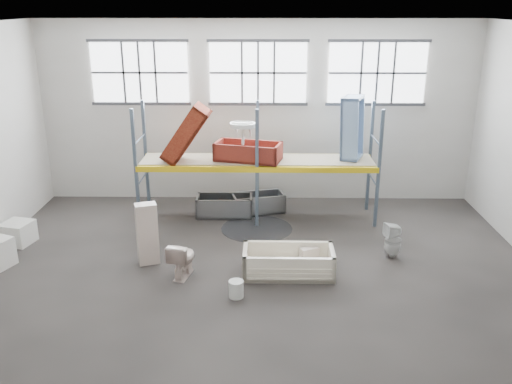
{
  "coord_description": "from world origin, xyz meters",
  "views": [
    {
      "loc": [
        0.18,
        -9.94,
        5.42
      ],
      "look_at": [
        0.0,
        1.5,
        1.4
      ],
      "focal_mm": 38.19,
      "sensor_mm": 36.0,
      "label": 1
    }
  ],
  "objects_px": {
    "toilet_beige": "(182,258)",
    "bucket": "(236,289)",
    "toilet_white": "(393,240)",
    "steel_tub_left": "(225,206)",
    "cistern_tall": "(147,234)",
    "steel_tub_right": "(258,203)",
    "bathtub_beige": "(288,262)",
    "rust_tub_flat": "(248,152)",
    "blue_tub_upright": "(352,128)"
  },
  "relations": [
    {
      "from": "toilet_white",
      "to": "steel_tub_right",
      "type": "relative_size",
      "value": 0.58
    },
    {
      "from": "toilet_beige",
      "to": "rust_tub_flat",
      "type": "xyz_separation_m",
      "value": [
        1.27,
        3.21,
        1.43
      ]
    },
    {
      "from": "toilet_white",
      "to": "bathtub_beige",
      "type": "bearing_deg",
      "value": -83.88
    },
    {
      "from": "steel_tub_left",
      "to": "rust_tub_flat",
      "type": "distance_m",
      "value": 1.69
    },
    {
      "from": "cistern_tall",
      "to": "toilet_white",
      "type": "xyz_separation_m",
      "value": [
        5.38,
        0.37,
        -0.28
      ]
    },
    {
      "from": "toilet_beige",
      "to": "toilet_white",
      "type": "relative_size",
      "value": 0.98
    },
    {
      "from": "bathtub_beige",
      "to": "rust_tub_flat",
      "type": "bearing_deg",
      "value": 107.11
    },
    {
      "from": "toilet_beige",
      "to": "steel_tub_left",
      "type": "bearing_deg",
      "value": -87.14
    },
    {
      "from": "steel_tub_left",
      "to": "bucket",
      "type": "relative_size",
      "value": 4.34
    },
    {
      "from": "steel_tub_right",
      "to": "rust_tub_flat",
      "type": "height_order",
      "value": "rust_tub_flat"
    },
    {
      "from": "cistern_tall",
      "to": "rust_tub_flat",
      "type": "relative_size",
      "value": 0.83
    },
    {
      "from": "toilet_beige",
      "to": "bucket",
      "type": "xyz_separation_m",
      "value": [
        1.15,
        -0.85,
        -0.22
      ]
    },
    {
      "from": "steel_tub_left",
      "to": "rust_tub_flat",
      "type": "relative_size",
      "value": 0.9
    },
    {
      "from": "blue_tub_upright",
      "to": "steel_tub_right",
      "type": "bearing_deg",
      "value": 173.34
    },
    {
      "from": "bathtub_beige",
      "to": "toilet_white",
      "type": "bearing_deg",
      "value": 19.93
    },
    {
      "from": "bathtub_beige",
      "to": "toilet_beige",
      "type": "bearing_deg",
      "value": -176.4
    },
    {
      "from": "toilet_white",
      "to": "steel_tub_right",
      "type": "distance_m",
      "value": 4.09
    },
    {
      "from": "blue_tub_upright",
      "to": "rust_tub_flat",
      "type": "bearing_deg",
      "value": -175.41
    },
    {
      "from": "bucket",
      "to": "steel_tub_right",
      "type": "bearing_deg",
      "value": 85.44
    },
    {
      "from": "steel_tub_right",
      "to": "blue_tub_upright",
      "type": "distance_m",
      "value": 3.22
    },
    {
      "from": "toilet_white",
      "to": "steel_tub_left",
      "type": "distance_m",
      "value": 4.63
    },
    {
      "from": "bathtub_beige",
      "to": "steel_tub_right",
      "type": "relative_size",
      "value": 1.36
    },
    {
      "from": "rust_tub_flat",
      "to": "bucket",
      "type": "bearing_deg",
      "value": -91.67
    },
    {
      "from": "toilet_white",
      "to": "rust_tub_flat",
      "type": "relative_size",
      "value": 0.49
    },
    {
      "from": "steel_tub_left",
      "to": "blue_tub_upright",
      "type": "relative_size",
      "value": 0.93
    },
    {
      "from": "steel_tub_right",
      "to": "blue_tub_upright",
      "type": "xyz_separation_m",
      "value": [
        2.39,
        -0.28,
        2.14
      ]
    },
    {
      "from": "blue_tub_upright",
      "to": "bucket",
      "type": "relative_size",
      "value": 4.66
    },
    {
      "from": "cistern_tall",
      "to": "toilet_white",
      "type": "relative_size",
      "value": 1.7
    },
    {
      "from": "toilet_white",
      "to": "bucket",
      "type": "xyz_separation_m",
      "value": [
        -3.4,
        -1.81,
        -0.23
      ]
    },
    {
      "from": "bathtub_beige",
      "to": "toilet_beige",
      "type": "distance_m",
      "value": 2.21
    },
    {
      "from": "bathtub_beige",
      "to": "bucket",
      "type": "bearing_deg",
      "value": -136.68
    },
    {
      "from": "bathtub_beige",
      "to": "steel_tub_right",
      "type": "height_order",
      "value": "bathtub_beige"
    },
    {
      "from": "toilet_white",
      "to": "blue_tub_upright",
      "type": "height_order",
      "value": "blue_tub_upright"
    },
    {
      "from": "steel_tub_left",
      "to": "steel_tub_right",
      "type": "xyz_separation_m",
      "value": [
        0.89,
        0.29,
        -0.02
      ]
    },
    {
      "from": "cistern_tall",
      "to": "rust_tub_flat",
      "type": "bearing_deg",
      "value": 31.9
    },
    {
      "from": "bathtub_beige",
      "to": "rust_tub_flat",
      "type": "distance_m",
      "value": 3.57
    },
    {
      "from": "bucket",
      "to": "toilet_beige",
      "type": "bearing_deg",
      "value": 143.65
    },
    {
      "from": "steel_tub_left",
      "to": "blue_tub_upright",
      "type": "bearing_deg",
      "value": 0.26
    },
    {
      "from": "steel_tub_left",
      "to": "steel_tub_right",
      "type": "relative_size",
      "value": 1.06
    },
    {
      "from": "cistern_tall",
      "to": "bucket",
      "type": "xyz_separation_m",
      "value": [
        1.98,
        -1.44,
        -0.52
      ]
    },
    {
      "from": "bathtub_beige",
      "to": "steel_tub_left",
      "type": "height_order",
      "value": "bathtub_beige"
    },
    {
      "from": "toilet_white",
      "to": "bucket",
      "type": "relative_size",
      "value": 2.37
    },
    {
      "from": "bathtub_beige",
      "to": "rust_tub_flat",
      "type": "relative_size",
      "value": 1.15
    },
    {
      "from": "toilet_white",
      "to": "steel_tub_right",
      "type": "bearing_deg",
      "value": -145.48
    },
    {
      "from": "steel_tub_left",
      "to": "bathtub_beige",
      "type": "bearing_deg",
      "value": -64.44
    },
    {
      "from": "cistern_tall",
      "to": "steel_tub_left",
      "type": "xyz_separation_m",
      "value": [
        1.46,
        2.82,
        -0.42
      ]
    },
    {
      "from": "rust_tub_flat",
      "to": "steel_tub_right",
      "type": "bearing_deg",
      "value": 63.5
    },
    {
      "from": "rust_tub_flat",
      "to": "blue_tub_upright",
      "type": "relative_size",
      "value": 1.04
    },
    {
      "from": "steel_tub_left",
      "to": "bucket",
      "type": "bearing_deg",
      "value": -82.98
    },
    {
      "from": "toilet_white",
      "to": "steel_tub_left",
      "type": "relative_size",
      "value": 0.55
    }
  ]
}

